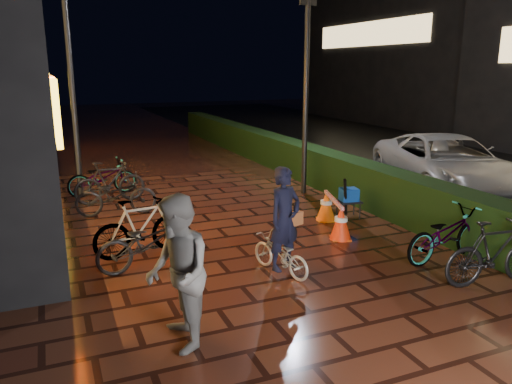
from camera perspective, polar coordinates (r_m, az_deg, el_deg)
name	(u,v)px	position (r m, az deg, el deg)	size (l,w,h in m)	color
ground	(307,275)	(8.05, 5.85, -9.43)	(80.00, 80.00, 0.00)	#381911
asphalt_road	(483,171)	(17.32, 24.54, 2.16)	(11.00, 60.00, 0.01)	black
hedge	(280,153)	(16.24, 2.73, 4.50)	(0.70, 20.00, 1.00)	black
bystander_person	(178,273)	(5.83, -8.93, -9.19)	(0.89, 0.70, 1.84)	slate
van	(446,164)	(13.95, 20.94, 3.00)	(2.44, 5.30, 1.47)	#B1B1B6
lamp_post_hedge	(306,86)	(12.75, 5.73, 11.91)	(0.48, 0.15, 4.97)	black
lamp_post_sf	(71,79)	(13.35, -20.38, 12.03)	(0.51, 0.21, 5.31)	black
cyclist	(283,235)	(7.83, 3.06, -4.98)	(0.78, 1.29, 1.75)	beige
traffic_barrier	(333,214)	(10.21, 8.80, -2.46)	(0.80, 1.60, 0.65)	red
cart_assembly	(349,196)	(10.99, 10.54, -0.48)	(0.59, 0.52, 0.94)	black
parked_bikes_storefront	(120,200)	(10.89, -15.25, -0.91)	(2.00, 6.15, 1.02)	black
parked_bikes_hedge	(467,242)	(8.70, 22.97, -5.30)	(1.82, 1.81, 1.02)	black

